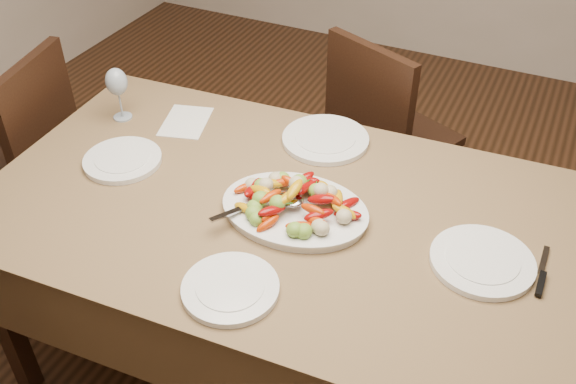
% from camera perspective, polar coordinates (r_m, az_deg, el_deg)
% --- Properties ---
extents(dining_table, '(1.89, 1.13, 0.76)m').
position_cam_1_polar(dining_table, '(2.15, 0.00, -9.24)').
color(dining_table, brown).
rests_on(dining_table, ground).
extents(chair_far, '(0.55, 0.55, 0.95)m').
position_cam_1_polar(chair_far, '(2.75, 9.45, 4.82)').
color(chair_far, black).
rests_on(chair_far, ground).
extents(chair_left, '(0.50, 0.50, 0.95)m').
position_cam_1_polar(chair_left, '(2.77, -23.39, 2.15)').
color(chair_left, black).
rests_on(chair_left, ground).
extents(serving_platter, '(0.44, 0.33, 0.02)m').
position_cam_1_polar(serving_platter, '(1.86, 0.60, -1.74)').
color(serving_platter, white).
rests_on(serving_platter, dining_table).
extents(roasted_vegetables, '(0.36, 0.25, 0.09)m').
position_cam_1_polar(roasted_vegetables, '(1.83, 0.61, -0.37)').
color(roasted_vegetables, '#7B0705').
rests_on(roasted_vegetables, serving_platter).
extents(serving_spoon, '(0.28, 0.18, 0.03)m').
position_cam_1_polar(serving_spoon, '(1.83, -1.71, -1.06)').
color(serving_spoon, '#9EA0A8').
rests_on(serving_spoon, serving_platter).
extents(plate_left, '(0.25, 0.25, 0.02)m').
position_cam_1_polar(plate_left, '(2.14, -14.49, 2.75)').
color(plate_left, white).
rests_on(plate_left, dining_table).
extents(plate_right, '(0.28, 0.28, 0.02)m').
position_cam_1_polar(plate_right, '(1.79, 16.87, -5.92)').
color(plate_right, white).
rests_on(plate_right, dining_table).
extents(plate_far, '(0.29, 0.29, 0.02)m').
position_cam_1_polar(plate_far, '(2.17, 3.35, 4.68)').
color(plate_far, white).
rests_on(plate_far, dining_table).
extents(plate_near, '(0.25, 0.25, 0.02)m').
position_cam_1_polar(plate_near, '(1.65, -5.14, -8.55)').
color(plate_near, white).
rests_on(plate_near, dining_table).
extents(wine_glass, '(0.08, 0.08, 0.20)m').
position_cam_1_polar(wine_glass, '(2.33, -14.84, 8.55)').
color(wine_glass, '#8C99A5').
rests_on(wine_glass, dining_table).
extents(menu_card, '(0.20, 0.24, 0.00)m').
position_cam_1_polar(menu_card, '(2.31, -9.07, 6.20)').
color(menu_card, silver).
rests_on(menu_card, dining_table).
extents(table_knife, '(0.02, 0.20, 0.01)m').
position_cam_1_polar(table_knife, '(1.81, 21.64, -6.74)').
color(table_knife, '#9EA0A8').
rests_on(table_knife, dining_table).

